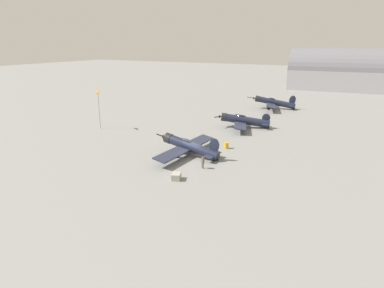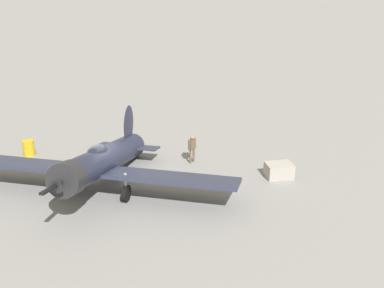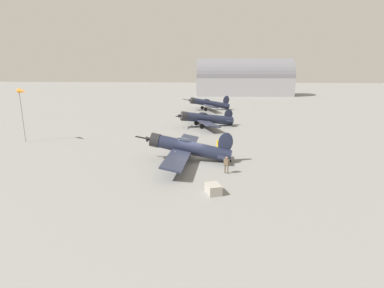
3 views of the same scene
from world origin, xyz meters
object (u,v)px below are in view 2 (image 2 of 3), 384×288
(ground_crew_mechanic, at_px, (192,146))
(fuel_drum, at_px, (29,148))
(airplane_foreground, at_px, (101,162))
(equipment_crate, at_px, (279,170))

(ground_crew_mechanic, height_order, fuel_drum, ground_crew_mechanic)
(airplane_foreground, distance_m, fuel_drum, 6.70)
(fuel_drum, bearing_deg, equipment_crate, 88.57)
(airplane_foreground, height_order, equipment_crate, airplane_foreground)
(airplane_foreground, bearing_deg, ground_crew_mechanic, 139.29)
(ground_crew_mechanic, relative_size, fuel_drum, 1.75)
(airplane_foreground, bearing_deg, fuel_drum, -117.86)
(equipment_crate, height_order, fuel_drum, fuel_drum)
(airplane_foreground, height_order, ground_crew_mechanic, airplane_foreground)
(equipment_crate, distance_m, fuel_drum, 14.24)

